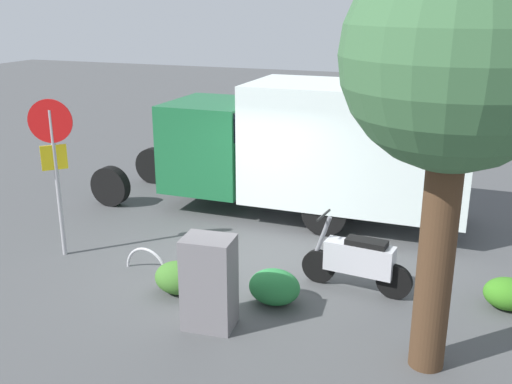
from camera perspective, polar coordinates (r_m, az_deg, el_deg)
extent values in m
plane|color=#4A4C4D|center=(10.60, -2.04, -6.82)|extent=(60.00, 60.00, 0.00)
cylinder|color=black|center=(13.52, 8.67, 0.57)|extent=(0.90, 0.25, 0.90)
cylinder|color=black|center=(11.76, 6.65, -2.00)|extent=(0.90, 0.25, 0.90)
cylinder|color=black|center=(15.29, -9.86, 2.54)|extent=(0.90, 0.25, 0.90)
cylinder|color=black|center=(13.76, -13.83, 0.55)|extent=(0.90, 0.25, 0.90)
cube|color=white|center=(12.23, 9.79, 4.53)|extent=(4.48, 2.22, 2.41)
cube|color=#1B6236|center=(13.27, -4.13, 4.65)|extent=(1.81, 2.11, 1.90)
cube|color=black|center=(13.14, -4.19, 7.20)|extent=(1.83, 1.95, 0.60)
cylinder|color=black|center=(9.85, 6.06, -7.11)|extent=(0.57, 0.16, 0.56)
cylinder|color=black|center=(9.54, 13.16, -8.40)|extent=(0.57, 0.16, 0.56)
cube|color=silver|center=(9.55, 9.92, -6.29)|extent=(1.13, 0.44, 0.48)
cube|color=black|center=(9.42, 10.59, -4.90)|extent=(0.67, 0.35, 0.12)
cylinder|color=slate|center=(9.62, 6.45, -4.19)|extent=(0.29, 0.10, 0.69)
cylinder|color=black|center=(9.49, 6.52, -2.23)|extent=(0.10, 0.55, 0.04)
cylinder|color=#9E9EA3|center=(11.04, -18.54, 0.66)|extent=(0.08, 0.08, 2.67)
cylinder|color=red|center=(10.76, -19.21, 6.47)|extent=(0.71, 0.32, 0.76)
cube|color=yellow|center=(10.89, -18.87, 3.17)|extent=(0.33, 0.33, 0.44)
cylinder|color=#47301E|center=(7.49, 16.95, -6.07)|extent=(0.44, 0.44, 2.97)
sphere|color=#39643C|center=(6.91, 18.76, 12.32)|extent=(2.56, 2.56, 2.56)
cube|color=slate|center=(8.40, -4.53, -8.70)|extent=(0.75, 0.59, 1.35)
torus|color=#B7B7BC|center=(10.47, -10.48, -7.45)|extent=(0.85, 0.15, 0.85)
ellipsoid|color=#3B6F28|center=(9.54, -7.52, -8.18)|extent=(0.76, 0.62, 0.52)
ellipsoid|color=#387D1F|center=(9.78, 23.09, -9.01)|extent=(0.71, 0.58, 0.48)
ellipsoid|color=#287A3C|center=(9.15, 1.78, -9.12)|extent=(0.80, 0.65, 0.54)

